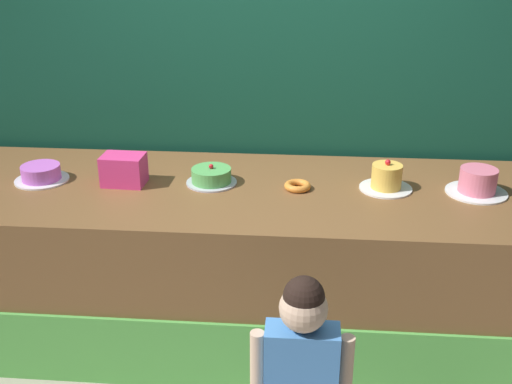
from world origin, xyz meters
name	(u,v)px	position (x,y,z in m)	size (l,w,h in m)	color
stage_platform	(254,261)	(0.00, 0.56, 0.45)	(3.99, 1.15, 0.91)	brown
curtain_backdrop	(263,77)	(0.00, 1.23, 1.38)	(4.68, 0.08, 2.76)	#144C38
child_figure	(302,360)	(0.29, -0.61, 0.68)	(0.41, 0.19, 1.06)	#3F4C8C
pink_box	(124,170)	(-0.73, 0.57, 1.00)	(0.23, 0.17, 0.17)	#F03A87
donut	(298,186)	(0.24, 0.58, 0.93)	(0.15, 0.15, 0.04)	orange
cake_left	(41,174)	(-1.21, 0.58, 0.95)	(0.30, 0.30, 0.09)	white
cake_center_left	(211,176)	(-0.24, 0.62, 0.95)	(0.28, 0.28, 0.12)	silver
cake_center_right	(386,178)	(0.73, 0.62, 0.98)	(0.29, 0.29, 0.17)	white
cake_right	(478,182)	(1.21, 0.60, 0.98)	(0.33, 0.33, 0.14)	white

